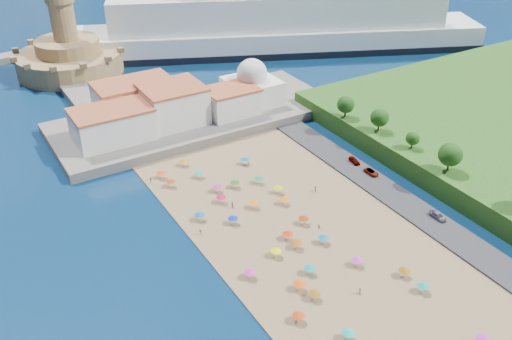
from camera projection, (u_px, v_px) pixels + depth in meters
ground at (299, 256)px, 125.23m from camera, size 700.00×700.00×0.00m
terrace at (195, 117)px, 182.83m from camera, size 90.00×36.00×3.00m
jetty at (95, 95)px, 199.10m from camera, size 18.00×70.00×2.40m
waterfront_buildings at (155, 107)px, 174.28m from camera, size 57.00×29.00×11.00m
domed_building at (252, 86)px, 186.41m from camera, size 16.00×16.00×15.00m
fortress at (69, 56)px, 218.48m from camera, size 40.00×40.00×32.40m
cruise_ship at (278, 24)px, 238.50m from camera, size 168.79×93.02×37.86m
beach_parasols at (316, 270)px, 117.88m from camera, size 31.81×116.78×2.20m
beachgoers at (287, 244)px, 126.89m from camera, size 35.99×98.53×1.86m
parked_cars at (413, 199)px, 142.10m from camera, size 2.24×72.23×1.42m
hillside_trees at (490, 177)px, 133.93m from camera, size 12.14×103.44×7.96m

